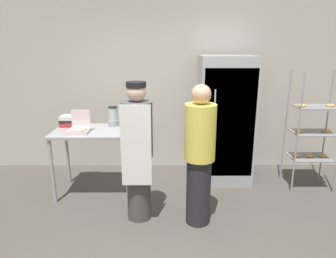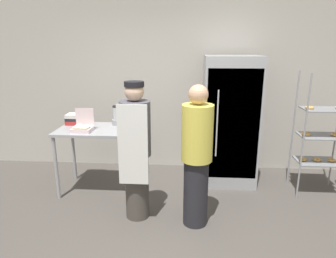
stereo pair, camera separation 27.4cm
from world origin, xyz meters
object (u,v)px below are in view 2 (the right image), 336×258
(donut_box, at_px, (82,127))
(person_customer, at_px, (197,157))
(person_baker, at_px, (136,150))
(refrigerator, at_px, (229,121))
(binder_stack, at_px, (77,119))
(blender_pitcher, at_px, (117,116))
(baking_rack, at_px, (321,136))

(donut_box, xyz_separation_m, person_customer, (1.47, -0.60, -0.13))
(person_baker, bearing_deg, donut_box, 147.47)
(person_baker, bearing_deg, refrigerator, 43.15)
(binder_stack, distance_m, person_customer, 1.93)
(donut_box, xyz_separation_m, person_baker, (0.79, -0.50, -0.11))
(refrigerator, bearing_deg, binder_stack, -173.77)
(refrigerator, xyz_separation_m, blender_pitcher, (-1.58, -0.24, 0.10))
(donut_box, bearing_deg, blender_pitcher, 43.56)
(donut_box, relative_size, person_baker, 0.18)
(blender_pitcher, bearing_deg, refrigerator, 8.45)
(blender_pitcher, height_order, binder_stack, blender_pitcher)
(binder_stack, height_order, person_baker, person_baker)
(baking_rack, distance_m, blender_pitcher, 2.76)
(binder_stack, xyz_separation_m, person_customer, (1.67, -0.96, -0.16))
(baking_rack, relative_size, binder_stack, 5.98)
(donut_box, bearing_deg, refrigerator, 16.85)
(donut_box, height_order, blender_pitcher, donut_box)
(baking_rack, distance_m, person_baker, 2.48)
(baking_rack, distance_m, person_customer, 1.89)
(baking_rack, xyz_separation_m, binder_stack, (-3.34, 0.05, 0.16))
(binder_stack, bearing_deg, refrigerator, 6.23)
(refrigerator, distance_m, binder_stack, 2.18)
(blender_pitcher, relative_size, binder_stack, 0.99)
(refrigerator, distance_m, donut_box, 2.05)
(binder_stack, height_order, person_customer, person_customer)
(baking_rack, height_order, donut_box, baking_rack)
(baking_rack, bearing_deg, blender_pitcher, 178.87)
(refrigerator, bearing_deg, person_customer, -112.45)
(blender_pitcher, bearing_deg, binder_stack, -179.91)
(binder_stack, bearing_deg, person_customer, -29.76)
(binder_stack, bearing_deg, person_baker, -40.89)
(blender_pitcher, bearing_deg, person_baker, -64.41)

